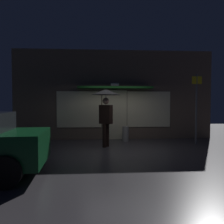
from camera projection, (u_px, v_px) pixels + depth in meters
The scene contains 5 objects.
ground_plane at pixel (119, 149), 8.04m from camera, with size 18.00×18.00×0.00m, color #38353A.
building_facade at pixel (114, 95), 10.28m from camera, with size 8.91×1.00×3.99m.
person_with_umbrella at pixel (106, 102), 8.41m from camera, with size 1.09×1.09×2.14m.
street_sign_post at pixel (196, 105), 9.01m from camera, with size 0.40×0.07×2.78m.
sidewalk_bollard at pixel (125, 134), 9.66m from camera, with size 0.27×0.27×0.64m, color #9E998E.
Camera 1 is at (-0.80, -7.94, 1.66)m, focal length 36.44 mm.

